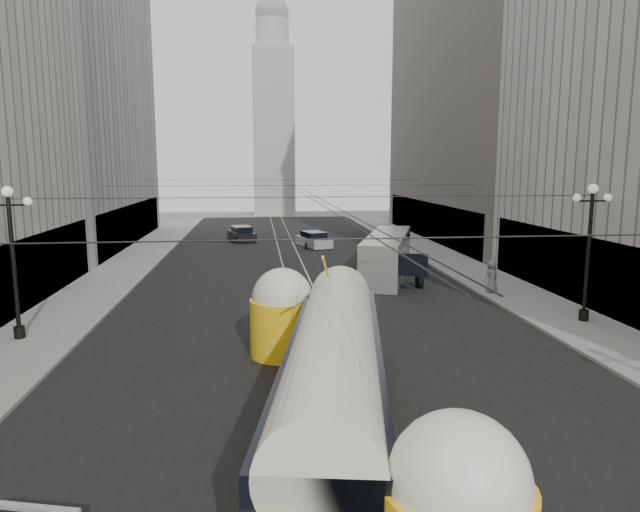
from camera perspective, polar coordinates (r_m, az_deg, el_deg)
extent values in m
cube|color=black|center=(39.70, -2.50, -1.60)|extent=(20.00, 85.00, 0.02)
cube|color=gray|center=(44.08, -18.57, -0.90)|extent=(4.00, 72.00, 0.15)
cube|color=gray|center=(45.43, 12.48, -0.35)|extent=(4.00, 72.00, 0.15)
cube|color=gray|center=(39.66, -3.58, -1.62)|extent=(0.12, 85.00, 0.04)
cube|color=gray|center=(39.75, -1.42, -1.58)|extent=(0.12, 85.00, 0.04)
cube|color=black|center=(32.98, -26.62, -1.24)|extent=(0.10, 18.00, 3.60)
cube|color=#999999|center=(57.55, -24.77, 14.91)|extent=(12.00, 28.00, 28.00)
cube|color=black|center=(55.89, -18.15, 3.14)|extent=(0.10, 25.20, 3.60)
cube|color=black|center=(33.34, 23.66, -0.94)|extent=(0.10, 18.00, 3.60)
cube|color=#514C47|center=(59.53, 16.82, 17.06)|extent=(12.00, 32.00, 32.00)
cube|color=black|center=(57.15, 10.66, 3.55)|extent=(0.10, 28.80, 3.60)
cube|color=#B2AFA8|center=(86.59, -4.67, 12.14)|extent=(6.00, 6.00, 24.00)
cylinder|color=#B2AFA8|center=(88.45, -4.80, 21.23)|extent=(4.80, 4.80, 4.00)
sphere|color=gray|center=(89.12, -4.83, 23.09)|extent=(4.80, 4.80, 4.80)
cylinder|color=black|center=(26.76, -28.28, -1.06)|extent=(0.18, 0.18, 6.00)
cylinder|color=black|center=(27.33, -27.85, -6.75)|extent=(0.44, 0.44, 0.50)
cylinder|color=black|center=(26.48, -28.71, 4.49)|extent=(1.60, 0.08, 0.08)
sphere|color=white|center=(26.45, -28.80, 5.67)|extent=(0.44, 0.44, 0.44)
sphere|color=white|center=(26.19, -27.21, 4.89)|extent=(0.36, 0.36, 0.36)
cylinder|color=black|center=(29.04, 25.22, -0.12)|extent=(0.18, 0.18, 6.00)
cylinder|color=black|center=(29.56, 24.86, -5.39)|extent=(0.44, 0.44, 0.50)
cylinder|color=black|center=(28.77, 25.57, 4.99)|extent=(1.60, 0.08, 0.08)
sphere|color=white|center=(28.75, 25.65, 6.09)|extent=(0.44, 0.44, 0.44)
sphere|color=white|center=(28.38, 24.30, 5.34)|extent=(0.36, 0.36, 0.36)
sphere|color=white|center=(29.17, 26.85, 5.24)|extent=(0.36, 0.36, 0.36)
cylinder|color=black|center=(10.81, 7.28, 1.77)|extent=(25.00, 0.03, 0.03)
cylinder|color=black|center=(24.60, -0.36, 5.92)|extent=(25.00, 0.03, 0.03)
cylinder|color=black|center=(38.53, -2.51, 7.06)|extent=(25.00, 0.03, 0.03)
cylinder|color=black|center=(52.51, -3.52, 7.59)|extent=(25.00, 0.03, 0.03)
cylinder|color=black|center=(42.53, -2.87, 6.98)|extent=(0.03, 72.00, 0.03)
cylinder|color=black|center=(42.56, -2.32, 6.98)|extent=(0.03, 72.00, 0.03)
cube|color=yellow|center=(16.26, 1.43, -13.86)|extent=(4.79, 13.88, 1.66)
cube|color=black|center=(16.58, 1.41, -16.34)|extent=(4.73, 13.47, 0.29)
cube|color=black|center=(15.88, 1.44, -10.29)|extent=(4.78, 13.68, 0.83)
cylinder|color=silver|center=(15.78, 1.45, -9.29)|extent=(4.47, 13.63, 2.24)
sphere|color=silver|center=(10.16, 13.67, -21.16)|extent=(2.34, 2.34, 2.34)
cylinder|color=yellow|center=(22.37, -3.75, -7.13)|extent=(2.53, 2.53, 2.24)
sphere|color=silver|center=(22.08, -3.78, -4.21)|extent=(2.34, 2.34, 2.34)
cube|color=#ADB1B2|center=(38.03, 6.72, 0.07)|extent=(5.75, 11.31, 2.79)
cube|color=black|center=(37.96, 6.73, 0.76)|extent=(5.65, 10.94, 1.02)
cube|color=black|center=(32.69, 8.89, -0.88)|extent=(2.06, 0.78, 1.30)
cylinder|color=black|center=(34.37, 6.19, -2.54)|extent=(0.30, 0.93, 0.93)
cylinder|color=black|center=(34.93, 9.91, -2.43)|extent=(0.30, 0.93, 0.93)
cylinder|color=black|center=(41.57, 3.98, -0.48)|extent=(0.30, 0.93, 0.93)
cylinder|color=black|center=(42.04, 7.10, -0.42)|extent=(0.30, 0.93, 0.93)
cube|color=silver|center=(51.65, -0.63, 1.43)|extent=(3.12, 4.79, 0.79)
cube|color=black|center=(51.58, -0.63, 2.04)|extent=(2.29, 2.82, 0.74)
cylinder|color=black|center=(50.10, -1.40, 1.01)|extent=(0.22, 0.63, 0.63)
cylinder|color=black|center=(50.27, 0.47, 1.04)|extent=(0.22, 0.63, 0.63)
cylinder|color=black|center=(53.09, -1.68, 1.46)|extent=(0.22, 0.63, 0.63)
cylinder|color=black|center=(53.24, 0.09, 1.49)|extent=(0.22, 0.63, 0.63)
cube|color=black|center=(56.47, -7.84, 2.02)|extent=(3.00, 4.89, 0.81)
cube|color=black|center=(56.40, -7.85, 2.59)|extent=(2.25, 2.85, 0.76)
cylinder|color=black|center=(54.99, -8.76, 1.64)|extent=(0.22, 0.65, 0.65)
cylinder|color=black|center=(54.94, -7.00, 1.67)|extent=(0.22, 0.65, 0.65)
cylinder|color=black|center=(58.06, -8.63, 2.03)|extent=(0.22, 0.65, 0.65)
cylinder|color=black|center=(58.01, -6.96, 2.06)|extent=(0.22, 0.65, 0.65)
imported|color=beige|center=(12.77, 18.13, -21.97)|extent=(0.91, 1.02, 1.74)
imported|color=gray|center=(34.02, 16.80, -1.96)|extent=(1.04, 0.84, 1.84)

